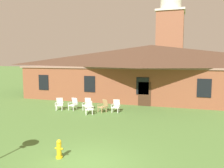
% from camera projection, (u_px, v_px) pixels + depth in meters
% --- Properties ---
extents(ground_plane, '(200.00, 200.00, 0.00)m').
position_uv_depth(ground_plane, '(86.00, 166.00, 8.79)').
color(ground_plane, '#517A38').
extents(brick_building, '(25.90, 10.40, 5.56)m').
position_uv_depth(brick_building, '(151.00, 71.00, 24.64)').
color(brick_building, brown).
rests_on(brick_building, ground).
extents(dome_tower, '(5.18, 5.18, 18.71)m').
position_uv_depth(dome_tower, '(170.00, 35.00, 43.14)').
color(dome_tower, '#93563D').
rests_on(dome_tower, ground).
extents(lawn_chair_by_porch, '(0.79, 0.83, 0.96)m').
position_uv_depth(lawn_chair_by_porch, '(59.00, 104.00, 18.57)').
color(lawn_chair_by_porch, white).
rests_on(lawn_chair_by_porch, ground).
extents(lawn_chair_near_door, '(0.70, 0.74, 0.96)m').
position_uv_depth(lawn_chair_near_door, '(74.00, 104.00, 18.55)').
color(lawn_chair_near_door, white).
rests_on(lawn_chair_near_door, ground).
extents(lawn_chair_left_end, '(0.66, 0.69, 0.96)m').
position_uv_depth(lawn_chair_left_end, '(87.00, 104.00, 18.54)').
color(lawn_chair_left_end, white).
rests_on(lawn_chair_left_end, ground).
extents(lawn_chair_middle, '(0.82, 0.85, 0.96)m').
position_uv_depth(lawn_chair_middle, '(89.00, 107.00, 17.12)').
color(lawn_chair_middle, white).
rests_on(lawn_chair_middle, ground).
extents(lawn_chair_right_end, '(0.84, 0.86, 0.96)m').
position_uv_depth(lawn_chair_right_end, '(103.00, 106.00, 17.80)').
color(lawn_chair_right_end, tan).
rests_on(lawn_chair_right_end, ground).
extents(lawn_chair_far_side, '(0.65, 0.68, 0.96)m').
position_uv_depth(lawn_chair_far_side, '(116.00, 106.00, 17.81)').
color(lawn_chair_far_side, white).
rests_on(lawn_chair_far_side, ground).
extents(fire_hydrant, '(0.36, 0.28, 0.79)m').
position_uv_depth(fire_hydrant, '(59.00, 149.00, 9.49)').
color(fire_hydrant, gold).
rests_on(fire_hydrant, ground).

